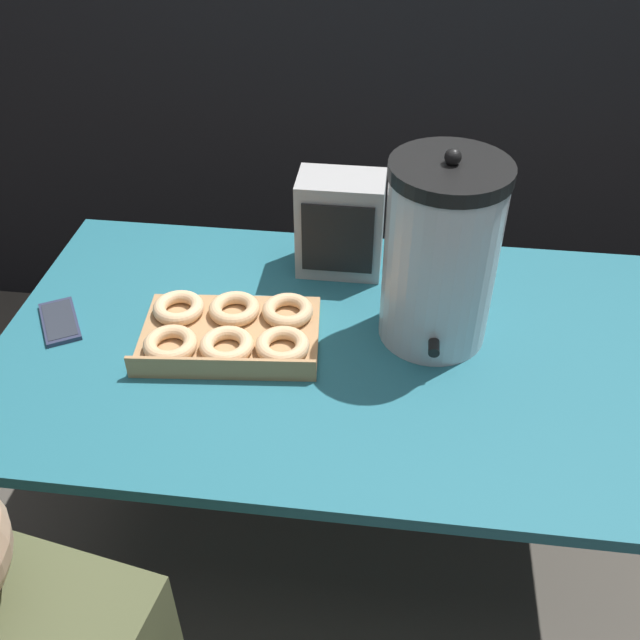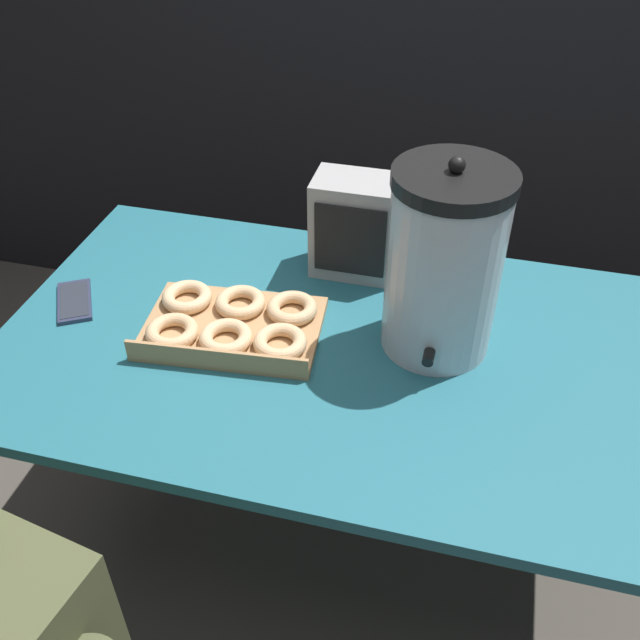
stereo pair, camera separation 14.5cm
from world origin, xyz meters
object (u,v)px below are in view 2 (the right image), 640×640
at_px(donut_box, 232,324).
at_px(coffee_urn, 444,264).
at_px(cell_phone, 75,301).
at_px(space_heater, 356,226).

bearing_deg(donut_box, coffee_urn, 4.93).
relative_size(donut_box, coffee_urn, 0.95).
relative_size(coffee_urn, cell_phone, 2.52).
bearing_deg(cell_phone, donut_box, -31.23).
distance_m(cell_phone, space_heater, 0.66).
height_order(coffee_urn, space_heater, coffee_urn).
height_order(donut_box, coffee_urn, coffee_urn).
bearing_deg(coffee_urn, space_heater, 135.12).
height_order(donut_box, space_heater, space_heater).
distance_m(coffee_urn, space_heater, 0.32).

